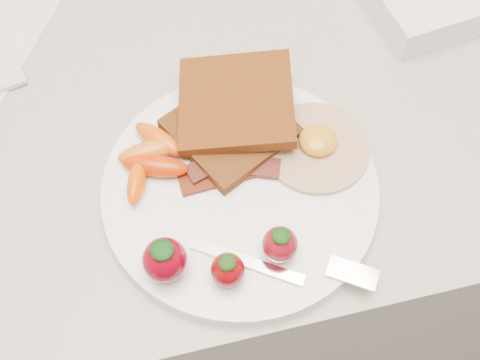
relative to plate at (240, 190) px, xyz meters
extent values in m
cube|color=gray|center=(-0.01, 0.16, -0.46)|extent=(2.00, 0.60, 0.90)
cylinder|color=white|center=(0.00, 0.00, 0.00)|extent=(0.27, 0.27, 0.02)
cube|color=#421A0B|center=(0.00, 0.06, 0.02)|extent=(0.14, 0.14, 0.01)
cube|color=#45200B|center=(0.02, 0.08, 0.03)|extent=(0.14, 0.14, 0.03)
cylinder|color=beige|center=(0.08, 0.02, 0.01)|extent=(0.14, 0.14, 0.01)
ellipsoid|color=orange|center=(0.09, 0.03, 0.02)|extent=(0.05, 0.05, 0.02)
cube|color=#4C0608|center=(-0.01, 0.01, 0.01)|extent=(0.09, 0.03, 0.00)
cube|color=#4B1113|center=(0.00, 0.02, 0.01)|extent=(0.09, 0.05, 0.00)
cube|color=#341108|center=(-0.01, 0.03, 0.02)|extent=(0.09, 0.05, 0.00)
ellipsoid|color=#CD6419|center=(-0.08, 0.05, 0.02)|extent=(0.06, 0.03, 0.02)
ellipsoid|color=#B72A00|center=(-0.08, 0.03, 0.02)|extent=(0.07, 0.05, 0.02)
ellipsoid|color=#E34F00|center=(-0.10, 0.02, 0.02)|extent=(0.03, 0.05, 0.02)
ellipsoid|color=#DB4E08|center=(-0.07, 0.06, 0.02)|extent=(0.05, 0.06, 0.02)
ellipsoid|color=#72000F|center=(-0.08, -0.07, 0.03)|extent=(0.04, 0.04, 0.04)
ellipsoid|color=black|center=(-0.08, -0.07, 0.05)|extent=(0.02, 0.02, 0.01)
ellipsoid|color=#720409|center=(-0.03, -0.09, 0.03)|extent=(0.03, 0.03, 0.03)
ellipsoid|color=#15330B|center=(-0.03, -0.09, 0.04)|extent=(0.02, 0.02, 0.01)
ellipsoid|color=maroon|center=(0.02, -0.08, 0.03)|extent=(0.03, 0.03, 0.04)
ellipsoid|color=#103509|center=(0.02, -0.08, 0.05)|extent=(0.02, 0.02, 0.01)
cube|color=silver|center=(-0.01, -0.08, 0.01)|extent=(0.10, 0.07, 0.00)
cube|color=silver|center=(0.08, -0.11, 0.01)|extent=(0.05, 0.04, 0.00)
camera|label=1|loc=(-0.07, -0.28, 0.52)|focal=45.00mm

